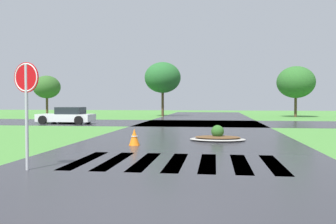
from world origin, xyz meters
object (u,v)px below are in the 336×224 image
at_px(median_island, 218,137).
at_px(drainage_pipe_stack, 70,118).
at_px(car_blue_compact, 67,116).
at_px(stop_sign, 26,90).
at_px(traffic_cone, 134,137).

xyz_separation_m(median_island, drainage_pipe_stack, (-11.10, 10.22, 0.30)).
bearing_deg(car_blue_compact, stop_sign, 112.08).
distance_m(stop_sign, drainage_pipe_stack, 18.77).
bearing_deg(median_island, traffic_cone, -146.37).
bearing_deg(median_island, drainage_pipe_stack, 137.37).
bearing_deg(car_blue_compact, median_island, 139.85).
xyz_separation_m(stop_sign, median_island, (4.81, 7.39, -1.87)).
xyz_separation_m(stop_sign, drainage_pipe_stack, (-6.29, 17.61, -1.58)).
distance_m(median_island, traffic_cone, 3.90).
height_order(median_island, car_blue_compact, car_blue_compact).
distance_m(drainage_pipe_stack, traffic_cone, 14.66).
distance_m(car_blue_compact, drainage_pipe_stack, 0.26).
bearing_deg(drainage_pipe_stack, traffic_cone, -57.61).
relative_size(stop_sign, traffic_cone, 4.11).
height_order(car_blue_compact, drainage_pipe_stack, car_blue_compact).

